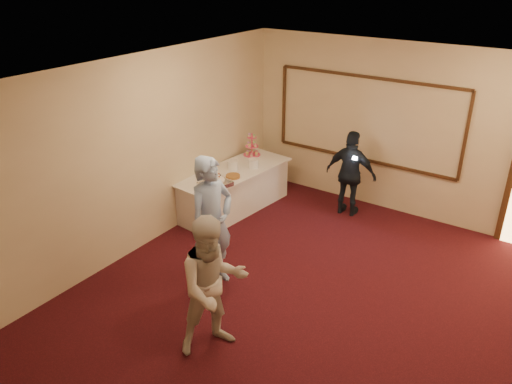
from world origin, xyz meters
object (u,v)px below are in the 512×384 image
plate_stack_a (233,165)px  woman (213,285)px  cupcake_stand (252,147)px  man (212,223)px  pavlova_tray (215,182)px  tart (233,177)px  guest (351,174)px  buffet_table (234,190)px  plate_stack_b (253,163)px

plate_stack_a → woman: woman is taller
cupcake_stand → man: bearing=-65.4°
cupcake_stand → plate_stack_a: cupcake_stand is taller
man → plate_stack_a: bearing=40.2°
pavlova_tray → man: bearing=-53.0°
tart → man: (0.92, -1.71, 0.16)m
woman → guest: (-0.14, 4.01, -0.08)m
pavlova_tray → woman: bearing=-51.9°
pavlova_tray → cupcake_stand: (-0.32, 1.53, 0.09)m
buffet_table → plate_stack_b: (0.22, 0.31, 0.46)m
cupcake_stand → tart: (0.36, -1.09, -0.14)m
tart → woman: 3.22m
cupcake_stand → woman: woman is taller
plate_stack_a → guest: 2.09m
man → guest: 3.09m
buffet_table → guest: guest is taller
cupcake_stand → guest: guest is taller
cupcake_stand → buffet_table: bearing=-78.9°
plate_stack_b → pavlova_tray: bearing=-93.1°
pavlova_tray → plate_stack_b: (0.06, 1.03, -0.00)m
cupcake_stand → man: size_ratio=0.25×
plate_stack_a → tart: plate_stack_a is taller
buffet_table → cupcake_stand: cupcake_stand is taller
pavlova_tray → plate_stack_a: 0.77m
pavlova_tray → cupcake_stand: bearing=101.9°
plate_stack_b → guest: size_ratio=0.12×
cupcake_stand → woman: bearing=-61.0°
tart → guest: 2.06m
plate_stack_b → man: man is taller
tart → buffet_table: bearing=125.8°
tart → plate_stack_b: bearing=88.4°
plate_stack_b → man: size_ratio=0.10×
pavlova_tray → woman: (1.78, -2.27, 0.00)m
plate_stack_a → pavlova_tray: bearing=-75.1°
pavlova_tray → guest: bearing=46.7°
cupcake_stand → guest: size_ratio=0.31×
buffet_table → cupcake_stand: 1.00m
tart → guest: size_ratio=0.19×
plate_stack_b → plate_stack_a: bearing=-131.8°
pavlova_tray → plate_stack_a: pavlova_tray is taller
man → woman: size_ratio=1.11×
plate_stack_a → tart: size_ratio=0.70×
pavlova_tray → tart: bearing=84.8°
cupcake_stand → pavlova_tray: bearing=-78.1°
man → woman: (0.82, -0.99, -0.10)m
man → cupcake_stand: bearing=34.9°
plate_stack_a → man: 2.33m
man → plate_stack_b: bearing=31.7°
buffet_table → pavlova_tray: bearing=-77.1°
buffet_table → man: bearing=-60.5°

